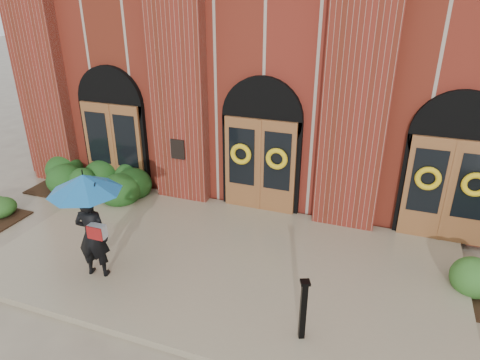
% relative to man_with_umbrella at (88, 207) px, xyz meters
% --- Properties ---
extents(ground, '(90.00, 90.00, 0.00)m').
position_rel_man_with_umbrella_xyz_m(ground, '(2.28, 1.22, -1.73)').
color(ground, gray).
rests_on(ground, ground).
extents(landing, '(10.00, 5.30, 0.15)m').
position_rel_man_with_umbrella_xyz_m(landing, '(2.28, 1.37, -1.66)').
color(landing, gray).
rests_on(landing, ground).
extents(church_building, '(16.20, 12.53, 7.00)m').
position_rel_man_with_umbrella_xyz_m(church_building, '(2.28, 10.00, 1.77)').
color(church_building, maroon).
rests_on(church_building, ground).
extents(man_with_umbrella, '(1.66, 1.66, 2.26)m').
position_rel_man_with_umbrella_xyz_m(man_with_umbrella, '(0.00, 0.00, 0.00)').
color(man_with_umbrella, black).
rests_on(man_with_umbrella, landing).
extents(metal_post, '(0.21, 0.21, 1.17)m').
position_rel_man_with_umbrella_xyz_m(metal_post, '(4.40, -0.30, -0.97)').
color(metal_post, black).
rests_on(metal_post, landing).
extents(hedge_wall_left, '(3.32, 1.33, 0.85)m').
position_rel_man_with_umbrella_xyz_m(hedge_wall_left, '(-2.92, 3.42, -1.31)').
color(hedge_wall_left, '#1B4517').
rests_on(hedge_wall_left, ground).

